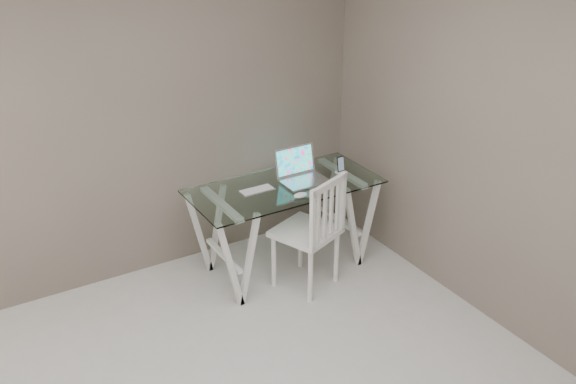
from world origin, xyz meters
The scene contains 7 objects.
room centered at (-0.06, 0.02, 1.72)m, with size 4.50×4.52×2.71m.
desk centered at (1.07, 1.67, 0.38)m, with size 1.50×0.70×0.75m.
chair centered at (1.11, 1.32, 0.52)m, with size 0.56×0.56×0.95m.
laptop centered at (1.23, 1.71, 0.81)m, with size 0.36×0.30×0.25m.
keyboard centered at (0.84, 1.71, 0.75)m, with size 0.27×0.12×0.01m, color silver.
mouse centered at (1.06, 1.43, 0.76)m, with size 0.11×0.07×0.04m, color white.
phone_dock centered at (1.58, 1.64, 0.79)m, with size 0.08×0.08×0.14m.
Camera 1 is at (-1.25, -2.22, 2.87)m, focal length 40.00 mm.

